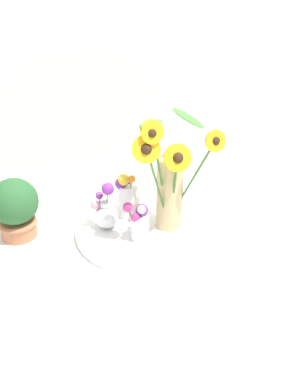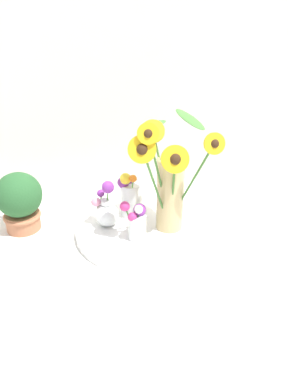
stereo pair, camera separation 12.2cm
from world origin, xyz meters
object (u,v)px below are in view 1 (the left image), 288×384
Objects in this scene: serving_tray at (144,230)px; potted_plant at (15,207)px; vase_bulb_right at (106,212)px; mason_jar_sunflowers at (170,181)px; vase_small_back at (128,197)px; vase_small_center at (139,222)px.

potted_plant is at bearing 167.90° from serving_tray.
mason_jar_sunflowers is at bearing -13.82° from vase_bulb_right.
vase_bulb_right is at bearing 166.18° from mason_jar_sunflowers.
vase_small_back is 0.38m from potted_plant.
serving_tray is 2.21× the size of potted_plant.
potted_plant is at bearing 157.95° from vase_small_center.
mason_jar_sunflowers is at bearing -14.27° from serving_tray.
potted_plant is at bearing 167.54° from mason_jar_sunflowers.
vase_bulb_right is (-0.21, 0.05, -0.11)m from mason_jar_sunflowers.
vase_small_center is 0.41m from potted_plant.
vase_small_center is at bearing -22.05° from potted_plant.
vase_small_center is at bearing -89.24° from vase_small_back.
serving_tray is 3.31× the size of vase_small_center.
serving_tray is 2.73× the size of vase_bulb_right.
mason_jar_sunflowers is 1.92× the size of potted_plant.
serving_tray is 0.13m from vase_small_back.
serving_tray is 0.11m from vase_small_center.
vase_small_back is (-0.12, 0.11, -0.10)m from mason_jar_sunflowers.
mason_jar_sunflowers reaches higher than vase_small_center.
mason_jar_sunflowers is 2.36× the size of vase_bulb_right.
vase_small_back is (-0.00, 0.15, 0.01)m from vase_small_center.
mason_jar_sunflowers reaches higher than serving_tray.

